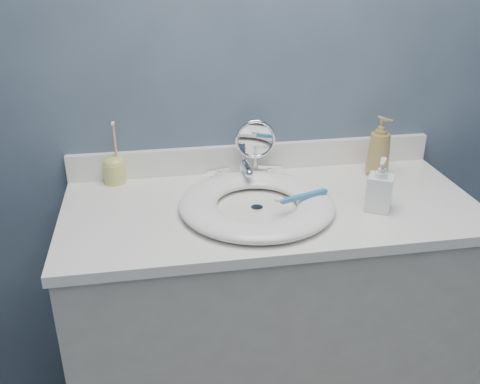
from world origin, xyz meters
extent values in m
cube|color=#3F4E5E|center=(0.00, 1.25, 1.20)|extent=(2.20, 0.02, 2.40)
cube|color=#BBB6AB|center=(0.00, 0.97, 0.42)|extent=(1.20, 0.55, 0.85)
cube|color=white|center=(0.00, 0.97, 0.86)|extent=(1.22, 0.57, 0.03)
cube|color=white|center=(0.00, 1.24, 0.93)|extent=(1.22, 0.02, 0.09)
cylinder|color=silver|center=(-0.05, 0.94, 0.88)|extent=(0.04, 0.04, 0.01)
cube|color=silver|center=(-0.05, 1.16, 0.89)|extent=(0.22, 0.05, 0.01)
cylinder|color=silver|center=(-0.05, 1.16, 0.92)|extent=(0.03, 0.03, 0.06)
cylinder|color=silver|center=(-0.05, 1.11, 0.94)|extent=(0.02, 0.09, 0.02)
sphere|color=silver|center=(-0.05, 1.06, 0.94)|extent=(0.03, 0.03, 0.03)
cylinder|color=silver|center=(-0.14, 1.16, 0.90)|extent=(0.02, 0.02, 0.03)
cube|color=silver|center=(-0.14, 1.16, 0.92)|extent=(0.08, 0.03, 0.01)
cylinder|color=silver|center=(0.04, 1.16, 0.90)|extent=(0.02, 0.02, 0.03)
cube|color=silver|center=(0.04, 1.16, 0.92)|extent=(0.08, 0.03, 0.01)
cylinder|color=silver|center=(-0.01, 1.18, 0.88)|extent=(0.07, 0.07, 0.01)
cylinder|color=silver|center=(-0.01, 1.18, 0.93)|extent=(0.01, 0.01, 0.10)
torus|color=silver|center=(-0.01, 1.18, 1.01)|extent=(0.13, 0.02, 0.13)
cylinder|color=white|center=(-0.01, 1.18, 1.01)|extent=(0.11, 0.01, 0.11)
imported|color=#9E8247|center=(0.39, 1.13, 0.98)|extent=(0.10, 0.10, 0.20)
imported|color=white|center=(0.30, 0.89, 0.96)|extent=(0.10, 0.10, 0.16)
cylinder|color=#D2D069|center=(-0.46, 1.21, 0.91)|extent=(0.07, 0.07, 0.07)
ellipsoid|color=#D2D069|center=(-0.46, 1.21, 0.95)|extent=(0.07, 0.06, 0.04)
cylinder|color=#EC9886|center=(-0.45, 1.21, 1.01)|extent=(0.01, 0.02, 0.13)
cube|color=white|center=(-0.45, 1.21, 1.08)|extent=(0.01, 0.02, 0.01)
cube|color=teal|center=(0.08, 0.92, 0.92)|extent=(0.15, 0.06, 0.01)
cube|color=white|center=(0.00, 0.89, 0.93)|extent=(0.03, 0.02, 0.01)
camera|label=1|loc=(-0.33, -0.40, 1.58)|focal=40.00mm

